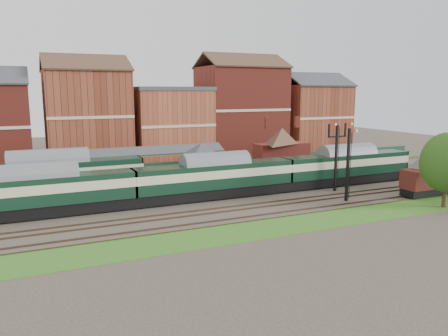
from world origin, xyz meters
name	(u,v)px	position (x,y,z in m)	size (l,w,h in m)	color
ground	(237,196)	(0.00, 0.00, 0.00)	(160.00, 160.00, 0.00)	#473D33
grass_back	(189,172)	(0.00, 16.00, 0.03)	(90.00, 4.50, 0.06)	#2D6619
grass_front	(295,224)	(0.00, -12.00, 0.03)	(90.00, 5.00, 0.06)	#2D6619
fence	(185,166)	(0.00, 18.00, 0.75)	(90.00, 0.12, 1.50)	#193823
platform	(170,180)	(-5.00, 9.75, 0.50)	(55.00, 3.40, 1.00)	#2D2D2D
signal_box	(202,166)	(-3.00, 3.25, 3.19)	(5.40, 5.40, 6.00)	#6C7956
brick_hut	(261,177)	(5.00, 3.25, 1.20)	(3.20, 2.64, 2.94)	maroon
station_building	(282,147)	(12.00, 9.75, 3.96)	(8.10, 8.10, 5.90)	maroon
canopy	(122,151)	(-11.00, 9.75, 4.58)	(26.00, 3.89, 4.08)	brown
semaphore_bracket	(336,153)	(12.04, -2.50, 4.63)	(3.60, 0.25, 8.18)	black
semaphore_siding	(348,164)	(10.02, -7.00, 4.16)	(1.23, 0.25, 8.00)	black
town_backdrop	(169,122)	(-0.18, 25.00, 7.00)	(69.00, 10.00, 16.00)	maroon
dmu_train	(215,177)	(-2.66, 0.00, 2.48)	(55.31, 2.91, 4.25)	black
platform_railcar	(50,177)	(-19.62, 6.50, 2.70)	(20.15, 3.17, 4.64)	black
goods_van_a	(425,180)	(19.55, -9.00, 1.90)	(5.47, 2.37, 3.32)	black
tree_far	(447,163)	(17.34, -13.45, 4.74)	(5.37, 5.37, 7.84)	#382619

